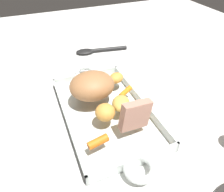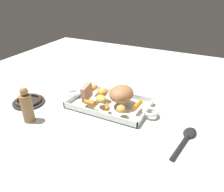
# 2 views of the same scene
# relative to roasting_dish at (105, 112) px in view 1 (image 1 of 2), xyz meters

# --- Properties ---
(ground_plane) EXTENTS (2.03, 2.03, 0.00)m
(ground_plane) POSITION_rel_roasting_dish_xyz_m (0.00, 0.00, -0.01)
(ground_plane) COLOR silver
(roasting_dish) EXTENTS (0.48, 0.23, 0.03)m
(roasting_dish) POSITION_rel_roasting_dish_xyz_m (0.00, 0.00, 0.00)
(roasting_dish) COLOR silver
(roasting_dish) RESTS_ON ground_plane
(pork_roast) EXTENTS (0.12, 0.14, 0.07)m
(pork_roast) POSITION_rel_roasting_dish_xyz_m (-0.05, -0.02, 0.06)
(pork_roast) COLOR #A46E43
(pork_roast) RESTS_ON roasting_dish
(roast_slice_thin) EXTENTS (0.03, 0.08, 0.08)m
(roast_slice_thin) POSITION_rel_roasting_dish_xyz_m (0.10, 0.04, 0.06)
(roast_slice_thin) COLOR tan
(roast_slice_thin) RESTS_ON roasting_dish
(baby_carrot_northeast) EXTENTS (0.02, 0.07, 0.02)m
(baby_carrot_northeast) POSITION_rel_roasting_dish_xyz_m (-0.14, -0.00, 0.03)
(baby_carrot_northeast) COLOR orange
(baby_carrot_northeast) RESTS_ON roasting_dish
(baby_carrot_center_right) EXTENTS (0.04, 0.05, 0.02)m
(baby_carrot_center_right) POSITION_rel_roasting_dish_xyz_m (-0.03, 0.07, 0.03)
(baby_carrot_center_right) COLOR orange
(baby_carrot_center_right) RESTS_ON roasting_dish
(baby_carrot_northwest) EXTENTS (0.03, 0.05, 0.02)m
(baby_carrot_northwest) POSITION_rel_roasting_dish_xyz_m (0.12, -0.06, 0.03)
(baby_carrot_northwest) COLOR orange
(baby_carrot_northwest) RESTS_ON roasting_dish
(baby_carrot_long) EXTENTS (0.05, 0.02, 0.02)m
(baby_carrot_long) POSITION_rel_roasting_dish_xyz_m (0.06, 0.08, 0.03)
(baby_carrot_long) COLOR orange
(baby_carrot_long) RESTS_ON roasting_dish
(potato_halved) EXTENTS (0.06, 0.06, 0.03)m
(potato_halved) POSITION_rel_roasting_dish_xyz_m (-0.09, 0.07, 0.04)
(potato_halved) COLOR gold
(potato_halved) RESTS_ON roasting_dish
(potato_golden_small) EXTENTS (0.06, 0.06, 0.04)m
(potato_golden_small) POSITION_rel_roasting_dish_xyz_m (0.05, -0.02, 0.05)
(potato_golden_small) COLOR gold
(potato_golden_small) RESTS_ON roasting_dish
(potato_near_roast) EXTENTS (0.07, 0.07, 0.03)m
(potato_near_roast) POSITION_rel_roasting_dish_xyz_m (0.03, 0.04, 0.04)
(potato_near_roast) COLOR gold
(potato_near_roast) RESTS_ON roasting_dish
(serving_spoon) EXTENTS (0.07, 0.22, 0.02)m
(serving_spoon) POSITION_rel_roasting_dish_xyz_m (-0.37, 0.10, -0.00)
(serving_spoon) COLOR black
(serving_spoon) RESTS_ON ground_plane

